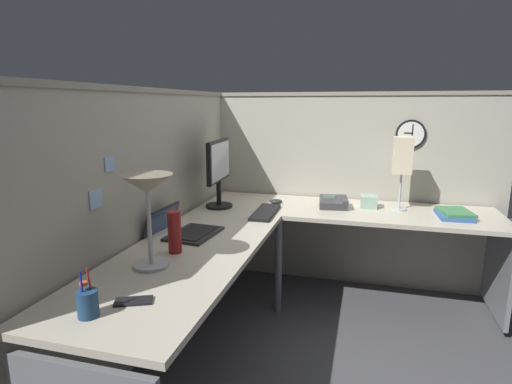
{
  "coord_description": "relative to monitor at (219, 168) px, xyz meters",
  "views": [
    {
      "loc": [
        -2.52,
        -0.41,
        1.49
      ],
      "look_at": [
        -0.11,
        0.25,
        0.95
      ],
      "focal_mm": 28.62,
      "sensor_mm": 36.0,
      "label": 1
    }
  ],
  "objects": [
    {
      "name": "cubicle_wall_back",
      "position": [
        -0.63,
        0.23,
        -0.23
      ],
      "size": [
        2.57,
        0.12,
        1.58
      ],
      "color": "#A8A393",
      "rests_on": "ground"
    },
    {
      "name": "thermos_flask",
      "position": [
        -0.95,
        -0.11,
        -0.18
      ],
      "size": [
        0.07,
        0.07,
        0.22
      ],
      "primitive_type": "cylinder",
      "color": "maroon",
      "rests_on": "desk"
    },
    {
      "name": "pinned_note_middle",
      "position": [
        -1.17,
        0.18,
        0.02
      ],
      "size": [
        0.09,
        0.0,
        0.09
      ],
      "primitive_type": "cube",
      "color": "#99B7E5"
    },
    {
      "name": "desk",
      "position": [
        -0.41,
        -0.69,
        -0.39
      ],
      "size": [
        2.35,
        2.15,
        0.73
      ],
      "color": "beige",
      "rests_on": "ground"
    },
    {
      "name": "ground_plane",
      "position": [
        -0.26,
        -0.64,
        -1.02
      ],
      "size": [
        6.8,
        6.8,
        0.0
      ],
      "primitive_type": "plane",
      "color": "#47474C"
    },
    {
      "name": "pen_cup",
      "position": [
        -1.64,
        -0.1,
        -0.24
      ],
      "size": [
        0.08,
        0.08,
        0.18
      ],
      "color": "navy",
      "rests_on": "desk"
    },
    {
      "name": "desk_lamp_paper",
      "position": [
        0.27,
        -1.29,
        0.09
      ],
      "size": [
        0.13,
        0.13,
        0.53
      ],
      "color": "#B7BABF",
      "rests_on": "desk"
    },
    {
      "name": "monitor",
      "position": [
        0.0,
        0.0,
        0.0
      ],
      "size": [
        0.46,
        0.2,
        0.5
      ],
      "color": "black",
      "rests_on": "desk"
    },
    {
      "name": "pinned_note_leftmost",
      "position": [
        -1.05,
        0.18,
        0.17
      ],
      "size": [
        0.08,
        0.0,
        0.07
      ],
      "primitive_type": "cube",
      "color": "#99B7E5"
    },
    {
      "name": "laptop",
      "position": [
        -0.66,
        0.01,
        -0.27
      ],
      "size": [
        0.37,
        0.41,
        0.22
      ],
      "color": "#232326",
      "rests_on": "desk"
    },
    {
      "name": "computer_mouse",
      "position": [
        0.23,
        -0.38,
        -0.28
      ],
      "size": [
        0.06,
        0.1,
        0.03
      ],
      "primitive_type": "ellipsoid",
      "color": "#232326",
      "rests_on": "desk"
    },
    {
      "name": "desk_lamp_dome",
      "position": [
        -1.16,
        -0.09,
        0.07
      ],
      "size": [
        0.24,
        0.24,
        0.44
      ],
      "color": "#B7BABF",
      "rests_on": "desk"
    },
    {
      "name": "cell_phone",
      "position": [
        -1.5,
        -0.2,
        -0.29
      ],
      "size": [
        0.12,
        0.16,
        0.01
      ],
      "primitive_type": "cube",
      "rotation": [
        0.0,
        0.0,
        0.41
      ],
      "color": "black",
      "rests_on": "desk"
    },
    {
      "name": "cubicle_wall_right",
      "position": [
        0.61,
        -0.9,
        -0.23
      ],
      "size": [
        0.12,
        2.37,
        1.58
      ],
      "color": "#A8A393",
      "rests_on": "ground"
    },
    {
      "name": "tissue_box",
      "position": [
        0.29,
        -1.08,
        -0.25
      ],
      "size": [
        0.12,
        0.12,
        0.09
      ],
      "primitive_type": "cube",
      "color": "#8CAD99",
      "rests_on": "desk"
    },
    {
      "name": "keyboard",
      "position": [
        -0.09,
        -0.38,
        -0.28
      ],
      "size": [
        0.43,
        0.15,
        0.02
      ],
      "primitive_type": "cube",
      "rotation": [
        0.0,
        0.0,
        0.03
      ],
      "color": "black",
      "rests_on": "desk"
    },
    {
      "name": "book_stack",
      "position": [
        0.17,
        -1.65,
        -0.27
      ],
      "size": [
        0.3,
        0.24,
        0.04
      ],
      "color": "#335999",
      "rests_on": "desk"
    },
    {
      "name": "office_phone",
      "position": [
        0.21,
        -0.83,
        -0.26
      ],
      "size": [
        0.21,
        0.23,
        0.11
      ],
      "color": "#38383D",
      "rests_on": "desk"
    },
    {
      "name": "wall_clock",
      "position": [
        0.55,
        -1.36,
        0.24
      ],
      "size": [
        0.04,
        0.22,
        0.22
      ],
      "color": "black"
    }
  ]
}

